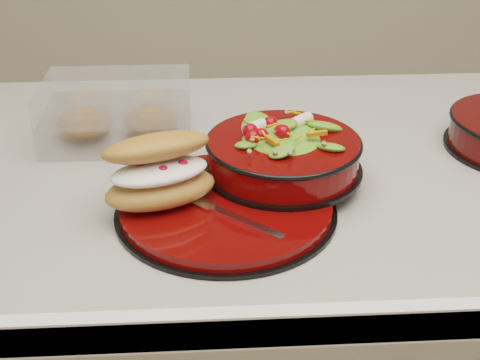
{
  "coord_description": "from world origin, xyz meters",
  "views": [
    {
      "loc": [
        -0.1,
        -0.92,
        1.37
      ],
      "look_at": [
        -0.05,
        -0.13,
        0.94
      ],
      "focal_mm": 50.0,
      "sensor_mm": 36.0,
      "label": 1
    }
  ],
  "objects": [
    {
      "name": "salad_bowl",
      "position": [
        0.02,
        -0.07,
        0.96
      ],
      "size": [
        0.23,
        0.23,
        0.09
      ],
      "rotation": [
        0.0,
        0.0,
        0.34
      ],
      "color": "black",
      "rests_on": "dinner_plate"
    },
    {
      "name": "dinner_plate",
      "position": [
        -0.07,
        -0.15,
        0.91
      ],
      "size": [
        0.3,
        0.3,
        0.02
      ],
      "rotation": [
        0.0,
        0.0,
        -0.1
      ],
      "color": "black",
      "rests_on": "island_counter"
    },
    {
      "name": "croissant",
      "position": [
        -0.15,
        -0.15,
        0.96
      ],
      "size": [
        0.17,
        0.14,
        0.09
      ],
      "rotation": [
        0.0,
        0.0,
        0.36
      ],
      "color": "#BF743A",
      "rests_on": "dinner_plate"
    },
    {
      "name": "pastry_box",
      "position": [
        -0.24,
        0.1,
        0.94
      ],
      "size": [
        0.24,
        0.17,
        0.09
      ],
      "rotation": [
        0.0,
        0.0,
        -0.0
      ],
      "color": "white",
      "rests_on": "island_counter"
    },
    {
      "name": "fork",
      "position": [
        -0.06,
        -0.2,
        0.92
      ],
      "size": [
        0.12,
        0.11,
        0.0
      ],
      "rotation": [
        0.0,
        0.0,
        0.84
      ],
      "color": "silver",
      "rests_on": "dinner_plate"
    }
  ]
}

